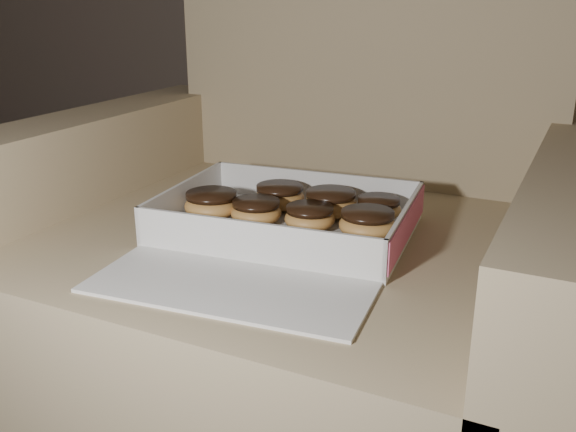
# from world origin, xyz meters

# --- Properties ---
(armchair) EXTENTS (0.99, 0.84, 1.04)m
(armchair) POSITION_xyz_m (0.91, 1.08, 0.33)
(armchair) COLOR tan
(armchair) RESTS_ON floor
(bakery_box) EXTENTS (0.43, 0.49, 0.07)m
(bakery_box) POSITION_xyz_m (0.92, 0.96, 0.48)
(bakery_box) COLOR silver
(bakery_box) RESTS_ON armchair
(donut_a) EXTENTS (0.09, 0.09, 0.05)m
(donut_a) POSITION_xyz_m (0.96, 1.08, 0.50)
(donut_a) COLOR #BC9241
(donut_a) RESTS_ON bakery_box
(donut_b) EXTENTS (0.09, 0.09, 0.04)m
(donut_b) POSITION_xyz_m (0.86, 1.08, 0.50)
(donut_b) COLOR #BC9241
(donut_b) RESTS_ON bakery_box
(donut_c) EXTENTS (0.08, 0.08, 0.04)m
(donut_c) POSITION_xyz_m (1.04, 1.10, 0.49)
(donut_c) COLOR #BC9241
(donut_c) RESTS_ON bakery_box
(donut_d) EXTENTS (0.09, 0.09, 0.04)m
(donut_d) POSITION_xyz_m (1.05, 1.01, 0.50)
(donut_d) COLOR #BC9241
(donut_d) RESTS_ON bakery_box
(donut_e) EXTENTS (0.08, 0.08, 0.04)m
(donut_e) POSITION_xyz_m (0.95, 1.00, 0.49)
(donut_e) COLOR #BC9241
(donut_e) RESTS_ON bakery_box
(donut_f) EXTENTS (0.08, 0.08, 0.04)m
(donut_f) POSITION_xyz_m (0.86, 0.99, 0.49)
(donut_f) COLOR #BC9241
(donut_f) RESTS_ON bakery_box
(donut_g) EXTENTS (0.09, 0.09, 0.05)m
(donut_g) POSITION_xyz_m (0.78, 0.98, 0.50)
(donut_g) COLOR #BC9241
(donut_g) RESTS_ON bakery_box
(crumb_a) EXTENTS (0.01, 0.01, 0.00)m
(crumb_a) POSITION_xyz_m (0.94, 0.93, 0.47)
(crumb_a) COLOR black
(crumb_a) RESTS_ON bakery_box
(crumb_b) EXTENTS (0.01, 0.01, 0.00)m
(crumb_b) POSITION_xyz_m (1.01, 0.93, 0.47)
(crumb_b) COLOR black
(crumb_b) RESTS_ON bakery_box
(crumb_c) EXTENTS (0.01, 0.01, 0.00)m
(crumb_c) POSITION_xyz_m (1.04, 0.96, 0.47)
(crumb_c) COLOR black
(crumb_c) RESTS_ON bakery_box
(crumb_d) EXTENTS (0.01, 0.01, 0.00)m
(crumb_d) POSITION_xyz_m (0.96, 0.88, 0.47)
(crumb_d) COLOR black
(crumb_d) RESTS_ON bakery_box
(crumb_e) EXTENTS (0.01, 0.01, 0.00)m
(crumb_e) POSITION_xyz_m (1.00, 0.91, 0.47)
(crumb_e) COLOR black
(crumb_e) RESTS_ON bakery_box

